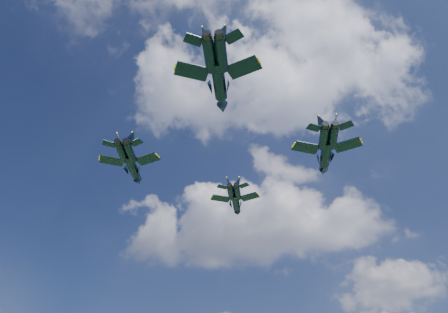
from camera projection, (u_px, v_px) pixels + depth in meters
jet_lead at (236, 203)px, 100.99m from camera, size 11.20×14.55×3.45m
jet_left at (133, 167)px, 85.81m from camera, size 11.93×15.64×3.70m
jet_right at (325, 155)px, 84.60m from camera, size 13.27×17.30×4.10m
jet_slot at (219, 83)px, 71.69m from camera, size 14.14×18.45×4.37m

